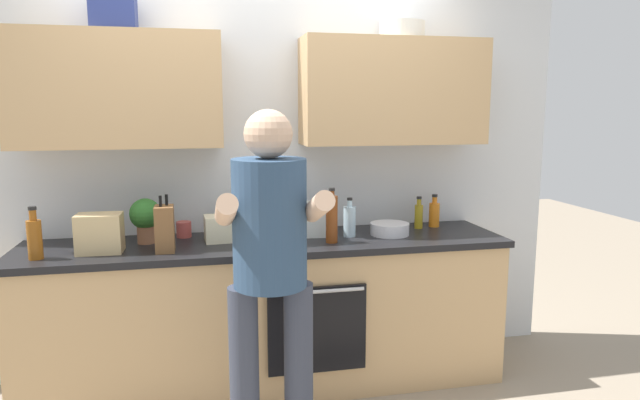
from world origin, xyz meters
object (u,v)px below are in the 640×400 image
(person_standing, at_px, (270,259))
(mixing_bowl, at_px, (390,229))
(grocery_bag_bread, at_px, (100,233))
(grocery_bag_rice, at_px, (227,228))
(knife_block, at_px, (165,229))
(bottle_oil, at_px, (419,215))
(bottle_soy, at_px, (272,217))
(bottle_vinegar, at_px, (332,218))
(potted_herb, at_px, (145,217))
(bottle_juice, at_px, (434,214))
(bottle_syrup, at_px, (35,238))
(grocery_bag_produce, at_px, (312,219))
(cup_ceramic, at_px, (184,229))
(bottle_water, at_px, (350,221))

(person_standing, bearing_deg, mixing_bowl, 41.14)
(grocery_bag_bread, relative_size, grocery_bag_rice, 0.92)
(grocery_bag_rice, bearing_deg, knife_block, -150.97)
(bottle_oil, height_order, bottle_soy, bottle_soy)
(bottle_vinegar, bearing_deg, grocery_bag_bread, 178.20)
(person_standing, relative_size, potted_herb, 6.37)
(grocery_bag_rice, bearing_deg, bottle_juice, 4.59)
(bottle_vinegar, xyz_separation_m, grocery_bag_rice, (-0.59, 0.18, -0.07))
(bottle_syrup, bearing_deg, grocery_bag_rice, 12.19)
(bottle_oil, xyz_separation_m, potted_herb, (-1.70, -0.05, 0.07))
(potted_herb, bearing_deg, bottle_oil, 1.64)
(bottle_vinegar, bearing_deg, grocery_bag_rice, 162.95)
(person_standing, xyz_separation_m, grocery_bag_produce, (0.36, 0.82, 0.01))
(mixing_bowl, relative_size, grocery_bag_bread, 1.02)
(grocery_bag_bread, xyz_separation_m, grocery_bag_rice, (0.69, 0.14, -0.03))
(cup_ceramic, bearing_deg, bottle_soy, -18.42)
(bottle_water, bearing_deg, knife_block, -172.78)
(mixing_bowl, relative_size, potted_herb, 0.91)
(bottle_syrup, height_order, potted_herb, bottle_syrup)
(bottle_vinegar, height_order, bottle_juice, bottle_vinegar)
(person_standing, distance_m, knife_block, 0.79)
(grocery_bag_rice, bearing_deg, mixing_bowl, -3.79)
(bottle_water, distance_m, bottle_soy, 0.47)
(cup_ceramic, bearing_deg, bottle_juice, -1.18)
(bottle_syrup, height_order, bottle_juice, bottle_syrup)
(bottle_vinegar, xyz_separation_m, potted_herb, (-1.05, 0.21, 0.01))
(bottle_soy, bearing_deg, bottle_oil, 6.40)
(bottle_oil, relative_size, bottle_vinegar, 0.65)
(person_standing, xyz_separation_m, bottle_vinegar, (0.44, 0.61, 0.06))
(bottle_oil, bearing_deg, knife_block, -170.31)
(bottle_oil, xyz_separation_m, mixing_bowl, (-0.25, -0.15, -0.05))
(grocery_bag_produce, bearing_deg, bottle_juice, 5.66)
(grocery_bag_rice, height_order, grocery_bag_produce, grocery_bag_produce)
(cup_ceramic, bearing_deg, bottle_syrup, -154.28)
(grocery_bag_bread, distance_m, grocery_bag_produce, 1.22)
(bottle_water, height_order, knife_block, knife_block)
(bottle_water, height_order, mixing_bowl, bottle_water)
(grocery_bag_rice, bearing_deg, bottle_oil, 3.69)
(bottle_oil, height_order, grocery_bag_produce, bottle_oil)
(bottle_water, xyz_separation_m, bottle_soy, (-0.47, 0.02, 0.04))
(bottle_syrup, distance_m, potted_herb, 0.59)
(bottle_water, xyz_separation_m, mixing_bowl, (0.26, -0.01, -0.06))
(bottle_soy, bearing_deg, knife_block, -165.19)
(person_standing, bearing_deg, bottle_soy, 81.97)
(cup_ceramic, bearing_deg, person_standing, -66.49)
(grocery_bag_produce, bearing_deg, mixing_bowl, -11.05)
(bottle_syrup, distance_m, grocery_bag_rice, 1.01)
(bottle_soy, xyz_separation_m, potted_herb, (-0.73, 0.06, 0.02))
(potted_herb, distance_m, grocery_bag_produce, 0.98)
(bottle_syrup, height_order, bottle_soy, bottle_soy)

